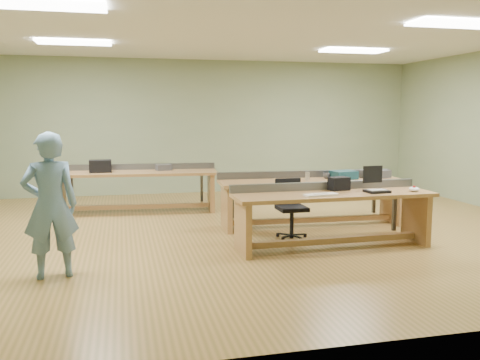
# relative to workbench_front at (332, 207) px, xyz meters

# --- Properties ---
(floor) EXTENTS (10.00, 10.00, 0.00)m
(floor) POSITION_rel_workbench_front_xyz_m (-0.97, 1.20, -0.55)
(floor) COLOR olive
(floor) RESTS_ON ground
(ceiling) EXTENTS (10.00, 10.00, 0.00)m
(ceiling) POSITION_rel_workbench_front_xyz_m (-0.97, 1.20, 2.45)
(ceiling) COLOR silver
(ceiling) RESTS_ON wall_back
(wall_back) EXTENTS (10.00, 0.04, 3.00)m
(wall_back) POSITION_rel_workbench_front_xyz_m (-0.97, 5.20, 0.95)
(wall_back) COLOR gray
(wall_back) RESTS_ON floor
(wall_front) EXTENTS (10.00, 0.04, 3.00)m
(wall_front) POSITION_rel_workbench_front_xyz_m (-0.97, -2.80, 0.95)
(wall_front) COLOR gray
(wall_front) RESTS_ON floor
(fluor_panels) EXTENTS (6.20, 3.50, 0.03)m
(fluor_panels) POSITION_rel_workbench_front_xyz_m (-0.97, 1.20, 2.42)
(fluor_panels) COLOR white
(fluor_panels) RESTS_ON ceiling
(workbench_front) EXTENTS (2.74, 0.77, 0.86)m
(workbench_front) POSITION_rel_workbench_front_xyz_m (0.00, 0.00, 0.00)
(workbench_front) COLOR #AC7E48
(workbench_front) RESTS_ON floor
(workbench_mid) EXTENTS (3.02, 0.93, 0.86)m
(workbench_mid) POSITION_rel_workbench_front_xyz_m (0.21, 1.33, 0.01)
(workbench_mid) COLOR #AC7E48
(workbench_mid) RESTS_ON floor
(workbench_back) EXTENTS (2.99, 1.03, 0.86)m
(workbench_back) POSITION_rel_workbench_front_xyz_m (-2.50, 3.16, 0.00)
(workbench_back) COLOR #AC7E48
(workbench_back) RESTS_ON floor
(person) EXTENTS (0.65, 0.49, 1.62)m
(person) POSITION_rel_workbench_front_xyz_m (-3.54, -0.49, 0.26)
(person) COLOR #6C92B0
(person) RESTS_ON floor
(laptop_base) EXTENTS (0.32, 0.27, 0.03)m
(laptop_base) POSITION_rel_workbench_front_xyz_m (0.59, -0.11, 0.21)
(laptop_base) COLOR black
(laptop_base) RESTS_ON workbench_front
(laptop_screen) EXTENTS (0.30, 0.04, 0.23)m
(laptop_screen) POSITION_rel_workbench_front_xyz_m (0.58, 0.00, 0.43)
(laptop_screen) COLOR black
(laptop_screen) RESTS_ON laptop_base
(keyboard) EXTENTS (0.47, 0.22, 0.03)m
(keyboard) POSITION_rel_workbench_front_xyz_m (-0.26, -0.21, 0.21)
(keyboard) COLOR silver
(keyboard) RESTS_ON workbench_front
(trackball_mouse) EXTENTS (0.14, 0.16, 0.07)m
(trackball_mouse) POSITION_rel_workbench_front_xyz_m (1.13, -0.16, 0.23)
(trackball_mouse) COLOR white
(trackball_mouse) RESTS_ON workbench_front
(camera_bag) EXTENTS (0.30, 0.22, 0.18)m
(camera_bag) POSITION_rel_workbench_front_xyz_m (0.17, 0.19, 0.29)
(camera_bag) COLOR black
(camera_bag) RESTS_ON workbench_front
(task_chair) EXTENTS (0.46, 0.46, 0.86)m
(task_chair) POSITION_rel_workbench_front_xyz_m (-0.38, 0.63, -0.24)
(task_chair) COLOR black
(task_chair) RESTS_ON floor
(parts_bin_teal) EXTENTS (0.43, 0.35, 0.13)m
(parts_bin_teal) POSITION_rel_workbench_front_xyz_m (0.75, 1.29, 0.26)
(parts_bin_teal) COLOR #13363F
(parts_bin_teal) RESTS_ON workbench_mid
(parts_bin_grey) EXTENTS (0.53, 0.42, 0.13)m
(parts_bin_grey) POSITION_rel_workbench_front_xyz_m (1.33, 1.33, 0.26)
(parts_bin_grey) COLOR #3A3A3D
(parts_bin_grey) RESTS_ON workbench_mid
(mug) EXTENTS (0.13, 0.13, 0.10)m
(mug) POSITION_rel_workbench_front_xyz_m (0.50, 1.40, 0.24)
(mug) COLOR #3A3A3D
(mug) RESTS_ON workbench_mid
(drinks_can) EXTENTS (0.09, 0.09, 0.13)m
(drinks_can) POSITION_rel_workbench_front_xyz_m (0.11, 1.26, 0.26)
(drinks_can) COLOR silver
(drinks_can) RESTS_ON workbench_mid
(storage_box_back) EXTENTS (0.40, 0.29, 0.22)m
(storage_box_back) POSITION_rel_workbench_front_xyz_m (-3.14, 3.16, 0.31)
(storage_box_back) COLOR black
(storage_box_back) RESTS_ON workbench_back
(tray_back) EXTENTS (0.31, 0.25, 0.11)m
(tray_back) POSITION_rel_workbench_front_xyz_m (-2.00, 3.22, 0.25)
(tray_back) COLOR #3A3A3D
(tray_back) RESTS_ON workbench_back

